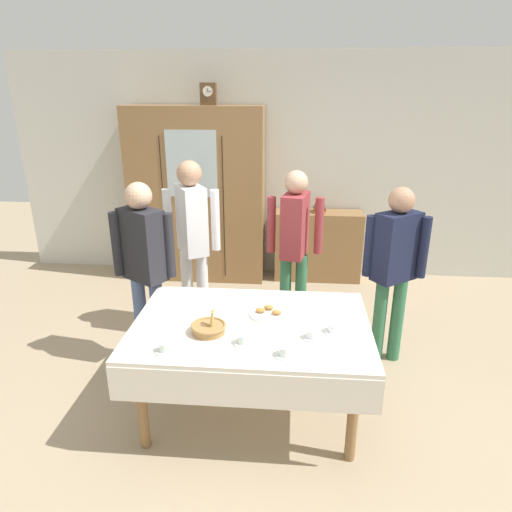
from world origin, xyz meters
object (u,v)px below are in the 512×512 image
at_px(mantel_clock, 209,94).
at_px(spoon_far_left, 207,311).
at_px(tea_cup_near_left, 313,335).
at_px(tea_cup_far_left, 334,328).
at_px(person_behind_table_left, 295,237).
at_px(bookshelf_low, 318,246).
at_px(person_beside_shelf, 144,258).
at_px(tea_cup_near_right, 166,348).
at_px(person_behind_table_right, 192,232).
at_px(wall_cabinet, 197,196).
at_px(person_near_right_end, 395,260).
at_px(tea_cup_mid_left, 244,340).
at_px(tea_cup_far_right, 285,352).
at_px(bread_basket, 209,328).
at_px(pastry_plate, 269,313).
at_px(book_stack, 320,208).
at_px(dining_table, 251,337).
at_px(spoon_near_right, 204,300).

relative_size(mantel_clock, spoon_far_left, 2.02).
distance_m(tea_cup_near_left, tea_cup_far_left, 0.17).
bearing_deg(person_behind_table_left, mantel_clock, 128.10).
xyz_separation_m(bookshelf_low, person_beside_shelf, (-1.53, -2.01, 0.54)).
xyz_separation_m(tea_cup_near_right, person_behind_table_right, (-0.16, 1.56, 0.26)).
relative_size(wall_cabinet, person_near_right_end, 1.35).
bearing_deg(tea_cup_far_left, tea_cup_mid_left, -161.54).
distance_m(tea_cup_far_right, spoon_far_left, 0.80).
distance_m(bread_basket, person_beside_shelf, 1.02).
bearing_deg(pastry_plate, tea_cup_far_right, -75.92).
bearing_deg(book_stack, tea_cup_far_left, -90.57).
relative_size(person_near_right_end, person_behind_table_right, 0.92).
relative_size(tea_cup_near_right, person_behind_table_left, 0.08).
xyz_separation_m(mantel_clock, tea_cup_far_right, (0.96, -2.95, -1.44)).
xyz_separation_m(wall_cabinet, mantel_clock, (0.18, -0.00, 1.17)).
distance_m(bookshelf_low, bread_basket, 2.91).
bearing_deg(tea_cup_near_right, dining_table, 36.70).
height_order(book_stack, spoon_near_right, book_stack).
bearing_deg(spoon_near_right, person_behind_table_left, 53.65).
bearing_deg(dining_table, spoon_near_right, 137.57).
relative_size(dining_table, pastry_plate, 5.87).
bearing_deg(spoon_far_left, tea_cup_far_right, -42.88).
height_order(tea_cup_mid_left, person_behind_table_right, person_behind_table_right).
relative_size(tea_cup_mid_left, pastry_plate, 0.46).
relative_size(tea_cup_near_left, person_behind_table_left, 0.08).
relative_size(mantel_clock, tea_cup_far_left, 1.85).
relative_size(tea_cup_near_right, tea_cup_mid_left, 1.00).
xyz_separation_m(tea_cup_near_left, person_behind_table_right, (-1.08, 1.33, 0.26)).
distance_m(tea_cup_far_right, pastry_plate, 0.55).
relative_size(spoon_far_left, person_behind_table_left, 0.07).
relative_size(spoon_near_right, person_behind_table_right, 0.07).
bearing_deg(tea_cup_near_right, pastry_plate, 41.64).
height_order(mantel_clock, spoon_far_left, mantel_clock).
relative_size(pastry_plate, person_behind_table_right, 0.17).
bearing_deg(tea_cup_near_right, tea_cup_mid_left, 15.71).
bearing_deg(person_behind_table_left, spoon_near_right, -126.35).
height_order(spoon_far_left, person_beside_shelf, person_beside_shelf).
relative_size(mantel_clock, tea_cup_mid_left, 1.85).
xyz_separation_m(wall_cabinet, tea_cup_near_left, (1.32, -2.73, -0.28)).
distance_m(mantel_clock, tea_cup_near_left, 3.29).
height_order(spoon_near_right, person_behind_table_right, person_behind_table_right).
bearing_deg(wall_cabinet, mantel_clock, -0.20).
xyz_separation_m(bookshelf_low, tea_cup_near_right, (-1.08, -3.01, 0.34)).
bearing_deg(tea_cup_near_right, mantel_clock, 94.26).
bearing_deg(bread_basket, pastry_plate, 36.87).
bearing_deg(book_stack, spoon_far_left, -110.73).
bearing_deg(mantel_clock, person_near_right_end, -43.45).
relative_size(spoon_near_right, person_behind_table_left, 0.07).
relative_size(tea_cup_mid_left, person_behind_table_left, 0.08).
height_order(tea_cup_far_right, person_beside_shelf, person_beside_shelf).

